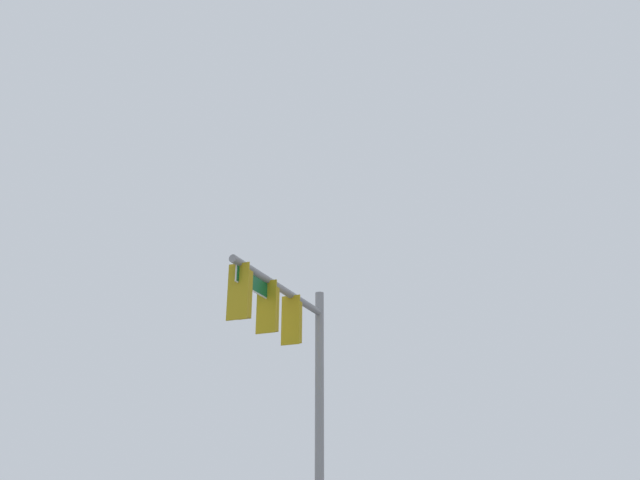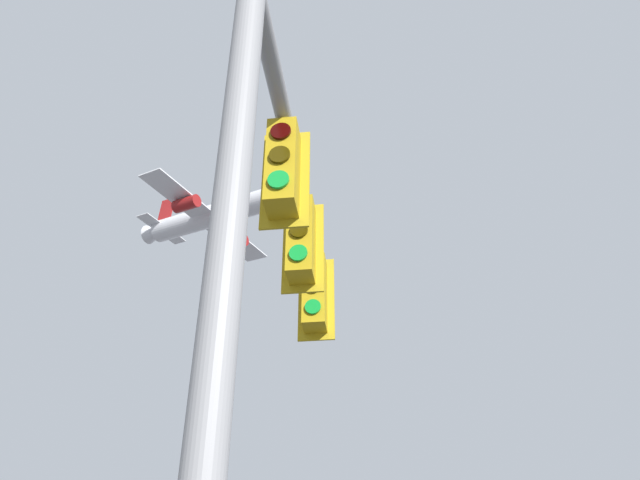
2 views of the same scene
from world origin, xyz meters
TOP-DOWN VIEW (x-y plane):
  - signal_pole_near at (-4.55, -7.72)m, footprint 5.04×1.06m

SIDE VIEW (x-z plane):
  - signal_pole_near at x=-4.55m, z-range 1.46..8.41m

